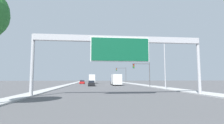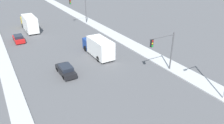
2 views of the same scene
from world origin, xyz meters
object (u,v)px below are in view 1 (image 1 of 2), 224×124
Objects in this scene: sign_gantry at (120,46)px; car_far_center at (92,83)px; truck_box_secondary at (92,79)px; traffic_light_near_intersection at (144,70)px; car_far_left at (82,82)px; truck_box_primary at (116,80)px; street_lamp_right at (163,58)px; traffic_light_mid_block at (123,73)px.

car_far_center is (-3.50, 26.41, -5.18)m from sign_gantry.
traffic_light_near_intersection is at bearing -67.87° from truck_box_secondary.
truck_box_primary is (10.50, -14.16, 0.96)m from car_far_left.
truck_box_primary is 0.77× the size of street_lamp_right.
sign_gantry is 3.12× the size of traffic_light_mid_block.
street_lamp_right is at bearing -62.54° from car_far_left.
sign_gantry is 4.61× the size of car_far_center.
truck_box_secondary is (0.00, 24.05, 1.08)m from car_far_center.
car_far_center is 7.90m from truck_box_primary.
truck_box_primary is 0.87× the size of truck_box_secondary.
truck_box_secondary is (3.50, 6.34, 1.11)m from car_far_left.
traffic_light_mid_block is (15.92, 5.98, 3.71)m from car_far_left.
car_far_left is 7.33m from truck_box_secondary.
truck_box_secondary is at bearing 178.30° from traffic_light_mid_block.
traffic_light_mid_block is 38.81m from street_lamp_right.
truck_box_primary is (7.00, 3.55, 0.92)m from car_far_center.
street_lamp_right reaches higher than traffic_light_near_intersection.
traffic_light_near_intersection is at bearing 97.72° from street_lamp_right.
car_far_left is 0.49× the size of truck_box_secondary.
traffic_light_mid_block is (0.07, 30.00, 0.45)m from traffic_light_near_intersection.
traffic_light_mid_block is (5.42, 20.14, 2.76)m from truck_box_primary.
truck_box_primary is at bearing 109.34° from street_lamp_right.
street_lamp_right is at bearing -82.28° from traffic_light_near_intersection.
truck_box_secondary reaches higher than truck_box_primary.
traffic_light_near_intersection is at bearing -56.58° from car_far_left.
car_far_center is 18.05m from car_far_left.
car_far_center reaches higher than car_far_left.
sign_gantry is 22.05m from traffic_light_near_intersection.
car_far_left is at bearing 117.46° from street_lamp_right.
sign_gantry reaches higher than truck_box_primary.
car_far_left is at bearing 126.56° from truck_box_primary.
truck_box_secondary is at bearing 109.09° from street_lamp_right.
truck_box_secondary is (-3.50, 50.47, -4.10)m from sign_gantry.
sign_gantry is 3.51× the size of traffic_light_near_intersection.
traffic_light_near_intersection is 0.89× the size of traffic_light_mid_block.
sign_gantry reaches higher than truck_box_secondary.
truck_box_primary is 20.18m from street_lamp_right.
car_far_left is (-7.00, 44.12, -5.21)m from sign_gantry.
street_lamp_right is at bearing -88.35° from traffic_light_mid_block.
traffic_light_near_intersection reaches higher than truck_box_primary.
traffic_light_mid_block reaches higher than traffic_light_near_intersection.
car_far_left is at bearing -159.43° from traffic_light_mid_block.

